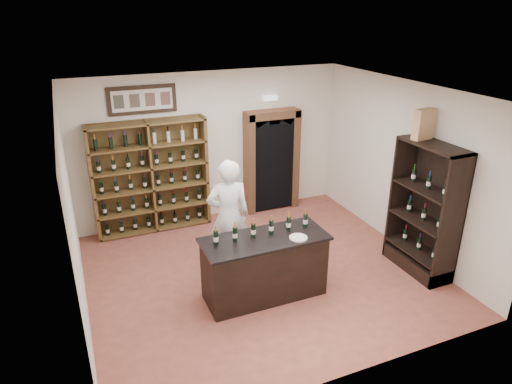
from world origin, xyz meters
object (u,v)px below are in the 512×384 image
shopkeeper (229,216)px  wine_crate (424,124)px  counter_bottle_0 (216,238)px  tasting_counter (264,267)px  side_cabinet (423,228)px  wine_shelf (151,177)px

shopkeeper → wine_crate: 3.40m
counter_bottle_0 → wine_crate: bearing=-1.7°
tasting_counter → side_cabinet: size_ratio=0.85×
shopkeeper → wine_shelf: bearing=-57.9°
tasting_counter → counter_bottle_0: 0.95m
wine_shelf → side_cabinet: 5.02m
wine_shelf → shopkeeper: bearing=-66.2°
tasting_counter → counter_bottle_0: counter_bottle_0 is taller
tasting_counter → shopkeeper: 1.09m
counter_bottle_0 → wine_shelf: bearing=97.6°
wine_shelf → wine_crate: 4.98m
shopkeeper → wine_crate: (2.91, -0.96, 1.47)m
side_cabinet → wine_crate: 1.71m
wine_shelf → wine_crate: wine_crate is taller
side_cabinet → shopkeeper: 3.21m
wine_crate → counter_bottle_0: bearing=171.2°
wine_shelf → counter_bottle_0: 2.87m
wine_shelf → side_cabinet: same height
wine_crate → side_cabinet: bearing=-89.0°
wine_shelf → wine_crate: bearing=-37.9°
wine_shelf → counter_bottle_0: (0.38, -2.85, 0.01)m
counter_bottle_0 → tasting_counter: bearing=-7.0°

